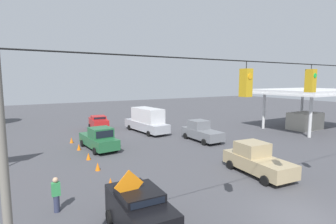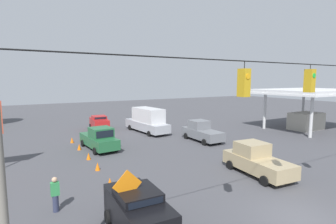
# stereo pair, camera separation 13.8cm
# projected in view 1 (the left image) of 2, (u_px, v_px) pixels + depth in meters

# --- Properties ---
(ground_plane) EXTENTS (140.00, 140.00, 0.00)m
(ground_plane) POSITION_uv_depth(u_px,v_px,m) (299.00, 217.00, 12.34)
(ground_plane) COLOR #47474C
(overhead_signal_span) EXTENTS (23.29, 0.38, 7.83)m
(overhead_signal_span) POSITION_uv_depth(u_px,v_px,m) (307.00, 116.00, 11.62)
(overhead_signal_span) COLOR slate
(overhead_signal_span) RESTS_ON ground_plane
(sedan_red_withflow_deep) EXTENTS (2.34, 4.40, 1.84)m
(sedan_red_withflow_deep) POSITION_uv_depth(u_px,v_px,m) (99.00, 123.00, 33.72)
(sedan_red_withflow_deep) COLOR red
(sedan_red_withflow_deep) RESTS_ON ground_plane
(box_truck_silver_oncoming_deep) EXTENTS (2.86, 7.53, 3.01)m
(box_truck_silver_oncoming_deep) POSITION_uv_depth(u_px,v_px,m) (147.00, 120.00, 32.18)
(box_truck_silver_oncoming_deep) COLOR #A8AAB2
(box_truck_silver_oncoming_deep) RESTS_ON ground_plane
(sedan_black_parked_shoulder) EXTENTS (2.17, 4.29, 1.96)m
(sedan_black_parked_shoulder) POSITION_uv_depth(u_px,v_px,m) (139.00, 211.00, 10.87)
(sedan_black_parked_shoulder) COLOR black
(sedan_black_parked_shoulder) RESTS_ON ground_plane
(pickup_truck_grey_oncoming_far) EXTENTS (2.26, 5.15, 2.12)m
(pickup_truck_grey_oncoming_far) POSITION_uv_depth(u_px,v_px,m) (201.00, 132.00, 27.83)
(pickup_truck_grey_oncoming_far) COLOR slate
(pickup_truck_grey_oncoming_far) RESTS_ON ground_plane
(pickup_truck_green_withflow_far) EXTENTS (2.53, 5.49, 2.12)m
(pickup_truck_green_withflow_far) POSITION_uv_depth(u_px,v_px,m) (99.00, 139.00, 24.34)
(pickup_truck_green_withflow_far) COLOR #236038
(pickup_truck_green_withflow_far) RESTS_ON ground_plane
(pickup_truck_tan_crossing_near) EXTENTS (2.64, 5.30, 2.12)m
(pickup_truck_tan_crossing_near) POSITION_uv_depth(u_px,v_px,m) (257.00, 160.00, 17.98)
(pickup_truck_tan_crossing_near) COLOR tan
(pickup_truck_tan_crossing_near) RESTS_ON ground_plane
(traffic_cone_nearest) EXTENTS (0.35, 0.35, 0.58)m
(traffic_cone_nearest) POSITION_uv_depth(u_px,v_px,m) (135.00, 206.00, 12.90)
(traffic_cone_nearest) COLOR orange
(traffic_cone_nearest) RESTS_ON ground_plane
(traffic_cone_second) EXTENTS (0.35, 0.35, 0.58)m
(traffic_cone_second) POSITION_uv_depth(u_px,v_px,m) (110.00, 182.00, 15.78)
(traffic_cone_second) COLOR orange
(traffic_cone_second) RESTS_ON ground_plane
(traffic_cone_third) EXTENTS (0.35, 0.35, 0.58)m
(traffic_cone_third) POSITION_uv_depth(u_px,v_px,m) (98.00, 167.00, 18.69)
(traffic_cone_third) COLOR orange
(traffic_cone_third) RESTS_ON ground_plane
(traffic_cone_fourth) EXTENTS (0.35, 0.35, 0.58)m
(traffic_cone_fourth) POSITION_uv_depth(u_px,v_px,m) (88.00, 156.00, 21.20)
(traffic_cone_fourth) COLOR orange
(traffic_cone_fourth) RESTS_ON ground_plane
(traffic_cone_fifth) EXTENTS (0.35, 0.35, 0.58)m
(traffic_cone_fifth) POSITION_uv_depth(u_px,v_px,m) (79.00, 147.00, 24.12)
(traffic_cone_fifth) COLOR orange
(traffic_cone_fifth) RESTS_ON ground_plane
(traffic_cone_farthest) EXTENTS (0.35, 0.35, 0.58)m
(traffic_cone_farthest) POSITION_uv_depth(u_px,v_px,m) (72.00, 140.00, 26.83)
(traffic_cone_farthest) COLOR orange
(traffic_cone_farthest) RESTS_ON ground_plane
(gas_station) EXTENTS (12.08, 9.12, 5.24)m
(gas_station) POSITION_uv_depth(u_px,v_px,m) (306.00, 100.00, 33.83)
(gas_station) COLOR silver
(gas_station) RESTS_ON ground_plane
(work_zone_sign) EXTENTS (1.27, 0.06, 2.84)m
(work_zone_sign) POSITION_uv_depth(u_px,v_px,m) (129.00, 190.00, 10.65)
(work_zone_sign) COLOR slate
(work_zone_sign) RESTS_ON ground_plane
(pedestrian) EXTENTS (0.40, 0.28, 1.76)m
(pedestrian) POSITION_uv_depth(u_px,v_px,m) (56.00, 195.00, 12.75)
(pedestrian) COLOR #2D334C
(pedestrian) RESTS_ON ground_plane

